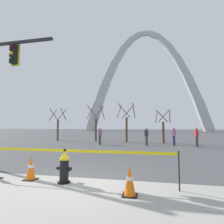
{
  "coord_description": "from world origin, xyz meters",
  "views": [
    {
      "loc": [
        2.12,
        -5.45,
        1.64
      ],
      "look_at": [
        -0.13,
        5.0,
        2.5
      ],
      "focal_mm": 29.64,
      "sensor_mm": 36.0,
      "label": 1
    }
  ],
  "objects_px": {
    "pedestrian_walking_right": "(100,136)",
    "pedestrian_near_trees": "(197,137)",
    "traffic_cone_mid_sidewalk": "(31,168)",
    "monument_arch": "(145,86)",
    "traffic_cone_by_hydrant": "(130,181)",
    "fire_hydrant": "(64,167)",
    "pedestrian_walking_left": "(174,136)",
    "pedestrian_standing_center": "(146,136)"
  },
  "relations": [
    {
      "from": "monument_arch",
      "to": "pedestrian_walking_left",
      "type": "relative_size",
      "value": 29.29
    },
    {
      "from": "traffic_cone_by_hydrant",
      "to": "monument_arch",
      "type": "distance_m",
      "value": 68.05
    },
    {
      "from": "pedestrian_walking_right",
      "to": "pedestrian_walking_left",
      "type": "bearing_deg",
      "value": 5.6
    },
    {
      "from": "pedestrian_walking_right",
      "to": "traffic_cone_mid_sidewalk",
      "type": "bearing_deg",
      "value": -84.88
    },
    {
      "from": "traffic_cone_mid_sidewalk",
      "to": "pedestrian_near_trees",
      "type": "bearing_deg",
      "value": 56.82
    },
    {
      "from": "pedestrian_walking_right",
      "to": "fire_hydrant",
      "type": "bearing_deg",
      "value": -79.24
    },
    {
      "from": "fire_hydrant",
      "to": "traffic_cone_mid_sidewalk",
      "type": "bearing_deg",
      "value": 176.52
    },
    {
      "from": "monument_arch",
      "to": "pedestrian_walking_left",
      "type": "xyz_separation_m",
      "value": [
        4.02,
        -53.25,
        -16.27
      ]
    },
    {
      "from": "traffic_cone_by_hydrant",
      "to": "monument_arch",
      "type": "xyz_separation_m",
      "value": [
        -1.58,
        65.94,
        16.72
      ]
    },
    {
      "from": "pedestrian_walking_right",
      "to": "pedestrian_near_trees",
      "type": "height_order",
      "value": "same"
    },
    {
      "from": "traffic_cone_by_hydrant",
      "to": "pedestrian_walking_right",
      "type": "relative_size",
      "value": 0.46
    },
    {
      "from": "fire_hydrant",
      "to": "pedestrian_walking_left",
      "type": "relative_size",
      "value": 0.62
    },
    {
      "from": "traffic_cone_mid_sidewalk",
      "to": "pedestrian_walking_right",
      "type": "height_order",
      "value": "pedestrian_walking_right"
    },
    {
      "from": "traffic_cone_by_hydrant",
      "to": "monument_arch",
      "type": "relative_size",
      "value": 0.02
    },
    {
      "from": "fire_hydrant",
      "to": "pedestrian_standing_center",
      "type": "bearing_deg",
      "value": 79.82
    },
    {
      "from": "fire_hydrant",
      "to": "pedestrian_walking_right",
      "type": "distance_m",
      "value": 11.65
    },
    {
      "from": "fire_hydrant",
      "to": "monument_arch",
      "type": "bearing_deg",
      "value": 89.63
    },
    {
      "from": "traffic_cone_mid_sidewalk",
      "to": "monument_arch",
      "type": "height_order",
      "value": "monument_arch"
    },
    {
      "from": "fire_hydrant",
      "to": "monument_arch",
      "type": "xyz_separation_m",
      "value": [
        0.42,
        65.33,
        16.62
      ]
    },
    {
      "from": "traffic_cone_by_hydrant",
      "to": "fire_hydrant",
      "type": "bearing_deg",
      "value": 163.03
    },
    {
      "from": "pedestrian_walking_left",
      "to": "pedestrian_walking_right",
      "type": "xyz_separation_m",
      "value": [
        -6.61,
        -0.65,
        0.0
      ]
    },
    {
      "from": "traffic_cone_mid_sidewalk",
      "to": "monument_arch",
      "type": "relative_size",
      "value": 0.02
    },
    {
      "from": "pedestrian_near_trees",
      "to": "traffic_cone_by_hydrant",
      "type": "bearing_deg",
      "value": -109.22
    },
    {
      "from": "traffic_cone_by_hydrant",
      "to": "pedestrian_standing_center",
      "type": "relative_size",
      "value": 0.46
    },
    {
      "from": "traffic_cone_mid_sidewalk",
      "to": "pedestrian_walking_left",
      "type": "height_order",
      "value": "pedestrian_walking_left"
    },
    {
      "from": "traffic_cone_by_hydrant",
      "to": "pedestrian_near_trees",
      "type": "height_order",
      "value": "pedestrian_near_trees"
    },
    {
      "from": "traffic_cone_mid_sidewalk",
      "to": "monument_arch",
      "type": "distance_m",
      "value": 67.39
    },
    {
      "from": "pedestrian_walking_left",
      "to": "pedestrian_near_trees",
      "type": "height_order",
      "value": "same"
    },
    {
      "from": "traffic_cone_mid_sidewalk",
      "to": "pedestrian_standing_center",
      "type": "height_order",
      "value": "pedestrian_standing_center"
    },
    {
      "from": "pedestrian_standing_center",
      "to": "pedestrian_walking_right",
      "type": "bearing_deg",
      "value": -178.82
    },
    {
      "from": "pedestrian_near_trees",
      "to": "fire_hydrant",
      "type": "bearing_deg",
      "value": -118.66
    },
    {
      "from": "monument_arch",
      "to": "pedestrian_standing_center",
      "type": "distance_m",
      "value": 56.23
    },
    {
      "from": "pedestrian_standing_center",
      "to": "pedestrian_walking_right",
      "type": "relative_size",
      "value": 1.0
    },
    {
      "from": "monument_arch",
      "to": "pedestrian_near_trees",
      "type": "height_order",
      "value": "monument_arch"
    },
    {
      "from": "fire_hydrant",
      "to": "monument_arch",
      "type": "distance_m",
      "value": 67.41
    },
    {
      "from": "traffic_cone_by_hydrant",
      "to": "pedestrian_walking_left",
      "type": "xyz_separation_m",
      "value": [
        2.44,
        12.7,
        0.46
      ]
    },
    {
      "from": "traffic_cone_mid_sidewalk",
      "to": "pedestrian_walking_right",
      "type": "relative_size",
      "value": 0.46
    },
    {
      "from": "monument_arch",
      "to": "pedestrian_near_trees",
      "type": "relative_size",
      "value": 29.29
    },
    {
      "from": "traffic_cone_by_hydrant",
      "to": "pedestrian_walking_left",
      "type": "distance_m",
      "value": 12.94
    },
    {
      "from": "traffic_cone_by_hydrant",
      "to": "pedestrian_near_trees",
      "type": "distance_m",
      "value": 12.5
    },
    {
      "from": "traffic_cone_by_hydrant",
      "to": "pedestrian_walking_right",
      "type": "height_order",
      "value": "pedestrian_walking_right"
    },
    {
      "from": "pedestrian_standing_center",
      "to": "pedestrian_near_trees",
      "type": "height_order",
      "value": "same"
    }
  ]
}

